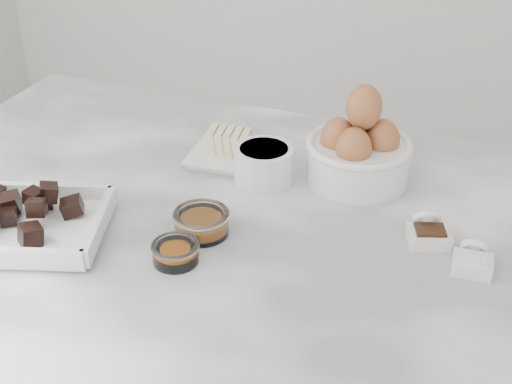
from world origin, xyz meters
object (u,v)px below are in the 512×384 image
zest_bowl (175,252)px  salt_spoon (473,260)px  sugar_ramekin (264,163)px  vanilla_spoon (428,232)px  butter_plate (228,148)px  honey_bowl (201,222)px  chocolate_dish (20,219)px  egg_bowl (359,150)px

zest_bowl → salt_spoon: bearing=18.9°
sugar_ramekin → vanilla_spoon: (0.28, -0.08, -0.02)m
butter_plate → honey_bowl: bearing=-76.4°
chocolate_dish → honey_bowl: bearing=21.7°
vanilla_spoon → butter_plate: bearing=161.1°
sugar_ramekin → egg_bowl: 0.15m
butter_plate → salt_spoon: butter_plate is taller
sugar_ramekin → salt_spoon: 0.36m
chocolate_dish → butter_plate: 0.37m
honey_bowl → zest_bowl: honey_bowl is taller
salt_spoon → vanilla_spoon: bearing=146.5°
sugar_ramekin → zest_bowl: bearing=-97.6°
honey_bowl → zest_bowl: bearing=-93.3°
chocolate_dish → zest_bowl: bearing=5.0°
chocolate_dish → butter_plate: size_ratio=2.12×
butter_plate → chocolate_dish: bearing=-120.4°
chocolate_dish → vanilla_spoon: (0.54, 0.19, -0.01)m
sugar_ramekin → egg_bowl: bearing=22.0°
egg_bowl → salt_spoon: size_ratio=2.59×
salt_spoon → honey_bowl: bearing=-171.7°
butter_plate → egg_bowl: egg_bowl is taller
vanilla_spoon → honey_bowl: bearing=-162.2°
sugar_ramekin → egg_bowl: size_ratio=0.57×
chocolate_dish → honey_bowl: (0.24, 0.09, -0.01)m
chocolate_dish → butter_plate: (0.19, 0.32, -0.01)m
butter_plate → salt_spoon: size_ratio=2.03×
sugar_ramekin → honey_bowl: sugar_ramekin is taller
salt_spoon → sugar_ramekin: bearing=160.5°
chocolate_dish → zest_bowl: (0.23, 0.02, -0.01)m
chocolate_dish → honey_bowl: chocolate_dish is taller
chocolate_dish → salt_spoon: 0.63m
butter_plate → vanilla_spoon: (0.36, -0.12, -0.01)m
egg_bowl → vanilla_spoon: bearing=-44.6°
butter_plate → honey_bowl: 0.23m
butter_plate → sugar_ramekin: sugar_ramekin is taller
chocolate_dish → sugar_ramekin: bearing=45.4°
honey_bowl → vanilla_spoon: bearing=17.8°
chocolate_dish → vanilla_spoon: chocolate_dish is taller
sugar_ramekin → vanilla_spoon: bearing=-15.7°
sugar_ramekin → honey_bowl: bearing=-99.3°
sugar_ramekin → salt_spoon: (0.34, -0.12, -0.02)m
butter_plate → sugar_ramekin: size_ratio=1.39×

